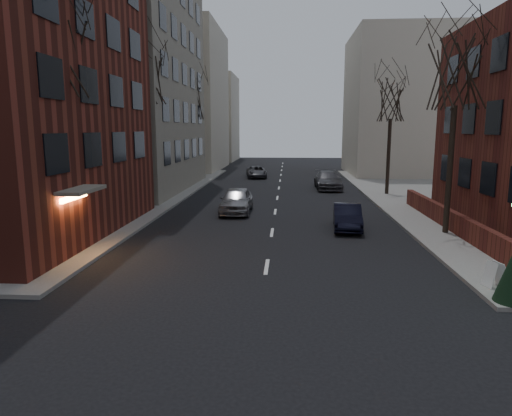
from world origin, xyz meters
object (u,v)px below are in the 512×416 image
(tree_left_c, at_px, (190,101))
(parked_sedan, at_px, (347,217))
(tree_right_b, at_px, (391,99))
(streetlamp_near, at_px, (139,147))
(tree_left_a, at_px, (59,52))
(streetlamp_far, at_px, (201,139))
(car_lane_gray, at_px, (328,180))
(tree_right_a, at_px, (457,72))
(sandwich_board, at_px, (495,274))
(car_lane_silver, at_px, (236,200))
(car_lane_far, at_px, (257,172))
(tree_left_b, at_px, (146,75))

(tree_left_c, xyz_separation_m, parked_sedan, (12.80, -20.90, -7.36))
(tree_right_b, distance_m, streetlamp_near, 20.01)
(tree_left_a, distance_m, tree_left_c, 26.00)
(tree_left_a, distance_m, parked_sedan, 15.83)
(tree_left_c, relative_size, streetlamp_near, 1.55)
(tree_left_c, xyz_separation_m, tree_right_b, (17.60, -8.00, -0.44))
(streetlamp_far, distance_m, car_lane_gray, 14.54)
(tree_right_a, bearing_deg, tree_left_c, 128.66)
(sandwich_board, bearing_deg, car_lane_silver, 111.38)
(tree_left_a, xyz_separation_m, tree_right_b, (17.60, 18.00, -0.88))
(car_lane_far, bearing_deg, parked_sedan, -82.92)
(tree_left_a, relative_size, tree_right_a, 1.06)
(streetlamp_near, relative_size, car_lane_silver, 1.33)
(streetlamp_near, xyz_separation_m, streetlamp_far, (0.00, 20.00, 0.00))
(tree_left_c, height_order, tree_right_a, same)
(tree_right_a, xyz_separation_m, car_lane_gray, (-4.42, 17.56, -7.24))
(tree_left_b, height_order, tree_right_b, tree_left_b)
(parked_sedan, distance_m, car_lane_gray, 16.46)
(streetlamp_near, distance_m, car_lane_far, 23.70)
(tree_left_a, distance_m, car_lane_far, 32.33)
(tree_right_a, xyz_separation_m, sandwich_board, (-1.13, -8.18, -7.45))
(streetlamp_far, distance_m, parked_sedan, 26.19)
(car_lane_far, xyz_separation_m, sandwich_board, (10.30, -34.93, -0.05))
(tree_left_a, bearing_deg, car_lane_silver, 56.38)
(tree_left_b, distance_m, streetlamp_far, 16.68)
(tree_left_b, bearing_deg, tree_right_a, -24.44)
(tree_left_b, bearing_deg, parked_sedan, -28.32)
(streetlamp_far, height_order, car_lane_gray, streetlamp_far)
(tree_right_a, relative_size, tree_right_b, 1.06)
(tree_left_c, bearing_deg, parked_sedan, -58.51)
(tree_left_c, distance_m, tree_right_a, 28.17)
(car_lane_silver, distance_m, car_lane_far, 21.25)
(tree_right_a, bearing_deg, tree_left_a, -167.20)
(streetlamp_far, bearing_deg, tree_right_b, -30.47)
(tree_left_c, relative_size, streetlamp_far, 1.55)
(car_lane_gray, relative_size, car_lane_far, 1.20)
(tree_left_a, height_order, tree_right_b, tree_left_a)
(tree_left_c, xyz_separation_m, tree_right_a, (17.60, -22.00, 0.00))
(car_lane_far, bearing_deg, tree_left_a, -108.75)
(tree_right_a, bearing_deg, car_lane_gray, 104.13)
(streetlamp_near, bearing_deg, tree_left_b, 98.53)
(parked_sedan, height_order, car_lane_far, parked_sedan)
(tree_left_c, bearing_deg, tree_right_b, -24.44)
(tree_right_a, relative_size, sandwich_board, 11.29)
(tree_left_b, xyz_separation_m, streetlamp_far, (0.60, 16.00, -4.68))
(streetlamp_near, height_order, car_lane_far, streetlamp_near)
(tree_left_a, xyz_separation_m, tree_left_b, (0.00, 12.00, 0.44))
(sandwich_board, bearing_deg, streetlamp_far, 101.06)
(parked_sedan, xyz_separation_m, car_lane_silver, (-6.48, 4.40, 0.13))
(tree_right_a, relative_size, streetlamp_near, 1.55)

